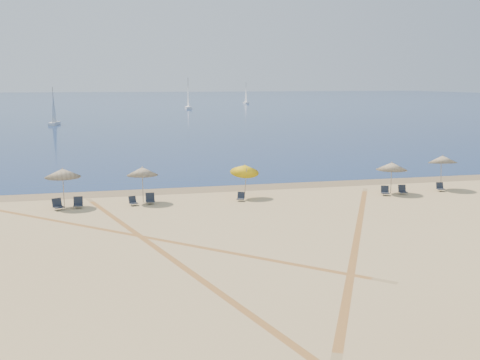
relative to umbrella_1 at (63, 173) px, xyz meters
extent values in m
plane|color=tan|center=(11.92, -19.95, -2.27)|extent=(160.00, 160.00, 0.00)
plane|color=#0C2151|center=(11.92, 205.05, -2.26)|extent=(500.00, 500.00, 0.00)
plane|color=olive|center=(11.92, 4.05, -2.26)|extent=(500.00, 500.00, 0.00)
cylinder|color=gray|center=(0.00, -0.04, -1.06)|extent=(0.05, 0.15, 2.42)
cone|color=beige|center=(0.00, 0.00, 0.00)|extent=(2.31, 2.33, 0.64)
sphere|color=gray|center=(0.00, 0.00, 0.30)|extent=(0.08, 0.08, 0.08)
cylinder|color=gray|center=(5.15, 0.22, -1.12)|extent=(0.05, 0.05, 2.30)
cone|color=beige|center=(5.15, 0.22, -0.11)|extent=(2.12, 2.12, 0.55)
sphere|color=gray|center=(5.15, 0.22, 0.19)|extent=(0.08, 0.08, 0.08)
cylinder|color=gray|center=(12.28, -0.13, -1.15)|extent=(0.05, 0.66, 2.24)
cone|color=yellow|center=(12.28, 0.13, -0.19)|extent=(2.03, 2.11, 1.07)
sphere|color=gray|center=(12.28, 0.13, 0.11)|extent=(0.08, 0.08, 0.08)
cylinder|color=gray|center=(23.13, -0.89, -1.18)|extent=(0.05, 0.05, 2.18)
cone|color=beige|center=(23.13, -0.89, -0.24)|extent=(2.27, 2.27, 0.55)
sphere|color=gray|center=(23.13, -0.89, 0.06)|extent=(0.08, 0.08, 0.08)
cylinder|color=gray|center=(27.70, -0.18, -1.04)|extent=(0.05, 0.26, 2.47)
cone|color=beige|center=(27.70, -0.27, 0.05)|extent=(2.18, 2.22, 0.73)
sphere|color=gray|center=(27.70, -0.27, 0.35)|extent=(0.08, 0.08, 0.08)
cube|color=black|center=(-0.30, -0.91, -2.07)|extent=(0.80, 0.80, 0.05)
cube|color=black|center=(-0.42, -0.64, -1.81)|extent=(0.64, 0.45, 0.54)
cylinder|color=#A5A5AD|center=(-0.52, -1.23, -2.17)|extent=(0.03, 0.03, 0.20)
cylinder|color=#A5A5AD|center=(-0.08, -1.03, -2.17)|extent=(0.03, 0.03, 0.20)
cube|color=black|center=(0.90, -0.62, -2.07)|extent=(0.60, 0.60, 0.05)
cube|color=black|center=(0.90, -0.33, -1.81)|extent=(0.59, 0.22, 0.53)
cylinder|color=#A5A5AD|center=(0.66, -0.83, -2.17)|extent=(0.03, 0.03, 0.19)
cylinder|color=#A5A5AD|center=(1.14, -0.84, -2.17)|extent=(0.03, 0.03, 0.19)
cube|color=black|center=(4.46, -0.66, -2.10)|extent=(0.61, 0.61, 0.05)
cube|color=black|center=(4.39, -0.42, -1.89)|extent=(0.53, 0.31, 0.44)
cylinder|color=#A5A5AD|center=(4.27, -0.89, -2.19)|extent=(0.02, 0.02, 0.16)
cylinder|color=#A5A5AD|center=(4.65, -0.78, -2.19)|extent=(0.02, 0.02, 0.16)
cube|color=black|center=(5.58, -0.47, -2.07)|extent=(0.61, 0.61, 0.05)
cube|color=black|center=(5.59, -0.17, -1.81)|extent=(0.60, 0.24, 0.53)
cylinder|color=#A5A5AD|center=(5.34, -0.68, -2.17)|extent=(0.03, 0.03, 0.20)
cylinder|color=#A5A5AD|center=(5.82, -0.69, -2.17)|extent=(0.03, 0.03, 0.20)
cube|color=black|center=(11.72, -0.95, -2.10)|extent=(0.65, 0.65, 0.05)
cube|color=black|center=(11.81, -0.73, -1.89)|extent=(0.53, 0.36, 0.44)
cylinder|color=#A5A5AD|center=(11.53, -1.06, -2.19)|extent=(0.02, 0.02, 0.16)
cylinder|color=#A5A5AD|center=(11.90, -1.21, -2.19)|extent=(0.02, 0.02, 0.16)
cube|color=black|center=(22.36, -1.52, -2.08)|extent=(0.72, 0.72, 0.05)
cube|color=black|center=(22.46, -1.26, -1.84)|extent=(0.59, 0.38, 0.50)
cylinder|color=#A5A5AD|center=(22.15, -1.65, -2.18)|extent=(0.02, 0.02, 0.18)
cylinder|color=#A5A5AD|center=(22.57, -1.80, -2.18)|extent=(0.02, 0.02, 0.18)
cube|color=black|center=(23.82, -1.46, -2.09)|extent=(0.63, 0.63, 0.05)
cube|color=black|center=(23.87, -1.20, -1.85)|extent=(0.58, 0.29, 0.49)
cylinder|color=#A5A5AD|center=(23.61, -1.63, -2.18)|extent=(0.02, 0.02, 0.18)
cylinder|color=#A5A5AD|center=(24.04, -1.70, -2.18)|extent=(0.02, 0.02, 0.18)
cube|color=black|center=(27.18, -1.05, -2.09)|extent=(0.63, 0.63, 0.05)
cube|color=black|center=(27.24, -0.80, -1.86)|extent=(0.56, 0.30, 0.47)
cylinder|color=#A5A5AD|center=(26.98, -1.20, -2.18)|extent=(0.02, 0.02, 0.17)
cylinder|color=#A5A5AD|center=(27.39, -1.29, -2.18)|extent=(0.02, 0.02, 0.17)
cube|color=white|center=(28.29, 131.50, -1.92)|extent=(1.88, 6.20, 0.67)
cylinder|color=gray|center=(28.29, 131.50, 2.41)|extent=(0.13, 0.13, 8.91)
cube|color=white|center=(54.70, 165.90, -1.98)|extent=(1.49, 5.20, 0.56)
cylinder|color=gray|center=(54.70, 165.90, 1.68)|extent=(0.11, 0.11, 7.51)
cube|color=white|center=(-5.78, 75.16, -2.00)|extent=(1.97, 4.88, 0.52)
cylinder|color=gray|center=(-5.78, 75.16, 1.36)|extent=(0.10, 0.10, 6.90)
plane|color=tan|center=(5.31, -12.23, -2.26)|extent=(34.24, 34.24, 0.00)
plane|color=tan|center=(5.02, -11.16, -2.26)|extent=(34.24, 34.24, 0.00)
plane|color=tan|center=(15.19, -12.06, -2.26)|extent=(37.78, 37.78, 0.00)
plane|color=tan|center=(15.70, -11.09, -2.26)|extent=(37.78, 37.78, 0.00)
plane|color=tan|center=(4.23, -8.44, -2.26)|extent=(39.60, 39.60, 0.00)
plane|color=tan|center=(3.45, -7.65, -2.26)|extent=(39.60, 39.60, 0.00)
camera|label=1|loc=(2.45, -38.70, 5.91)|focal=43.09mm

